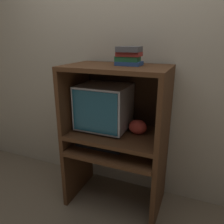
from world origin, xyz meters
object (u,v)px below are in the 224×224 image
crt_monitor (104,107)px  book_stack (129,56)px  mouse (127,152)px  keyboard (99,146)px  snack_bag (138,127)px

crt_monitor → book_stack: size_ratio=2.13×
crt_monitor → book_stack: bearing=2.7°
mouse → keyboard: bearing=178.9°
mouse → snack_bag: bearing=64.6°
mouse → book_stack: (-0.05, 0.13, 0.82)m
keyboard → book_stack: (0.23, 0.13, 0.82)m
mouse → crt_monitor: bearing=156.1°
keyboard → snack_bag: (0.33, 0.12, 0.20)m
crt_monitor → mouse: bearing=-23.9°
crt_monitor → snack_bag: crt_monitor is taller
crt_monitor → snack_bag: size_ratio=2.79×
mouse → snack_bag: snack_bag is taller
mouse → snack_bag: 0.24m
crt_monitor → keyboard: (0.00, -0.12, -0.35)m
snack_bag → book_stack: book_stack is taller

